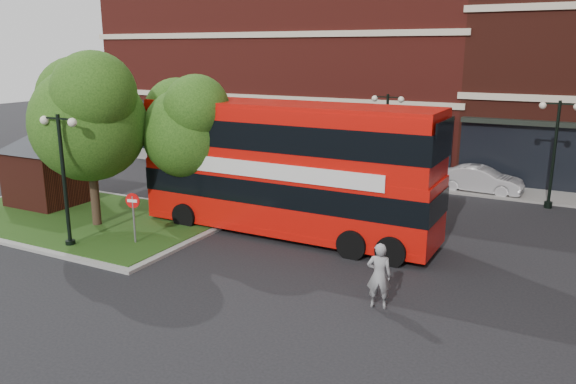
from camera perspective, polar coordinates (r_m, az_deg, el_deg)
The scene contains 15 objects.
ground at distance 18.89m, azimuth -10.37°, elevation -8.43°, with size 120.00×120.00×0.00m, color black.
pavement_far at distance 32.83m, azimuth 7.49°, elevation 1.56°, with size 44.00×3.00×0.12m, color slate.
terrace_far_left at distance 42.11m, azimuth 0.93°, elevation 13.98°, with size 26.00×12.00×14.00m, color maroon.
traffic_island at distance 26.18m, azimuth -20.28°, elevation -2.48°, with size 12.60×7.60×0.15m.
kiosk at distance 28.54m, azimuth -23.27°, elevation 3.22°, with size 6.51×6.51×3.60m.
tree_island_west at distance 23.98m, azimuth -19.72°, elevation 7.65°, with size 5.40×4.71×7.21m.
tree_island_east at distance 23.83m, azimuth -10.20°, elevation 6.88°, with size 4.46×3.90×6.29m.
lamp_island at distance 21.90m, azimuth -21.84°, elevation 1.68°, with size 1.72×0.36×5.00m.
lamp_far_left at distance 29.82m, azimuth 9.94°, elevation 5.60°, with size 1.72×0.36×5.00m.
lamp_far_right at distance 28.48m, azimuth 25.47°, elevation 4.02°, with size 1.72×0.36×5.00m.
bus at distance 21.99m, azimuth -0.15°, elevation 3.26°, with size 12.06×2.93×4.59m.
woman at distance 16.35m, azimuth 9.24°, elevation -8.37°, with size 0.71×0.47×1.95m, color gray.
car_silver at distance 32.14m, azimuth 7.66°, elevation 2.52°, with size 1.74×4.32×1.47m, color #B1B3B8.
car_white at distance 30.63m, azimuth 18.94°, elevation 1.19°, with size 1.46×4.19×1.38m, color silver.
no_entry_sign at distance 21.67m, azimuth -15.45°, elevation -1.63°, with size 0.56×0.16×2.06m.
Camera 1 is at (10.92, -13.62, 7.22)m, focal length 35.00 mm.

